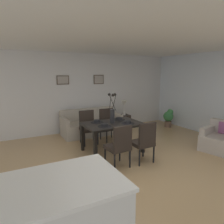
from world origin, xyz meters
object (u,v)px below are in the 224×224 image
Objects in this scene: dining_table at (112,126)px; centerpiece_vase at (112,112)px; framed_picture_left at (63,80)px; bowl_near_left at (105,125)px; sofa at (91,125)px; dining_chair_far_left at (144,140)px; bowl_far_right at (119,118)px; dining_chair_near_right at (88,125)px; side_table at (124,122)px; bowl_far_left at (128,122)px; armchair at (221,140)px; table_lamp at (124,104)px; potted_plant at (169,117)px; dining_chair_near_left at (120,144)px; framed_picture_center at (99,79)px; dining_chair_far_right at (108,123)px; bowl_near_right at (97,121)px.

centerpiece_vase is (0.00, 0.00, 0.37)m from dining_table.
framed_picture_left is (-0.62, 2.17, 1.09)m from dining_table.
bowl_near_left is 0.09× the size of sofa.
dining_chair_far_left is 2.38× the size of framed_picture_left.
centerpiece_vase is 4.32× the size of bowl_far_right.
framed_picture_left is at bearing 104.23° from dining_chair_near_right.
side_table is (1.64, 0.76, -0.25)m from dining_chair_near_right.
dining_chair_near_right is at bearing 108.45° from dining_table.
dining_chair_near_right reaches higher than bowl_far_left.
armchair is at bearing -37.83° from dining_chair_near_right.
dining_chair_far_left reaches higher than side_table.
bowl_near_left reaches higher than sofa.
table_lamp is at bearing 50.98° from centerpiece_vase.
dining_chair_far_left is 1.25× the size of centerpiece_vase.
dining_chair_far_left is 0.96m from bowl_near_left.
potted_plant reaches higher than side_table.
dining_chair_near_left reaches higher than dining_table.
framed_picture_center is at bearing 74.02° from centerpiece_vase.
dining_chair_near_left is 1.05m from centerpiece_vase.
bowl_far_right is at bearing -160.34° from potted_plant.
framed_picture_center reaches higher than bowl_far_left.
potted_plant is (1.61, -0.50, -0.52)m from table_lamp.
dining_chair_far_right is at bearing 88.53° from bowl_far_right.
bowl_near_left is (-0.02, 0.65, 0.27)m from dining_chair_near_left.
bowl_far_left is at bearing -68.55° from framed_picture_left.
armchair is 2.46m from potted_plant.
dining_chair_near_right is 1.07m from centerpiece_vase.
table_lamp is (1.01, 0.75, 0.38)m from dining_chair_far_right.
bowl_far_left is at bearing -34.26° from bowl_near_right.
bowl_near_left and bowl_near_right have the same top height.
side_table is at bearing 54.54° from bowl_far_right.
dining_chair_near_left is 3.03m from table_lamp.
dining_chair_far_right is (0.33, 0.91, -0.14)m from dining_table.
sofa is 1.62m from framed_picture_center.
framed_picture_center is at bearing 74.01° from dining_table.
table_lamp is at bearing -1.52° from sofa.
dining_chair_near_left reaches higher than bowl_near_left.
bowl_near_right is at bearing -133.14° from dining_chair_far_right.
bowl_near_left is 3.56m from potted_plant.
bowl_near_left is at bearing -145.74° from dining_table.
centerpiece_vase reaches higher than dining_table.
dining_chair_far_left is 3.43m from framed_picture_left.
dining_chair_near_left reaches higher than sofa.
sofa reaches higher than side_table.
sofa is (0.43, 1.47, -0.50)m from bowl_near_right.
bowl_far_right is (0.63, 0.00, 0.00)m from bowl_near_right.
bowl_near_right is at bearing -91.34° from dining_chair_near_right.
centerpiece_vase is (0.30, 0.87, 0.51)m from dining_chair_near_left.
side_table is 3.12m from armchair.
side_table is (1.34, 1.65, -0.76)m from centerpiece_vase.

